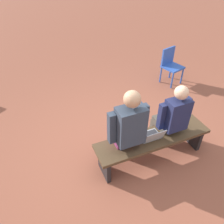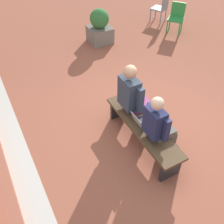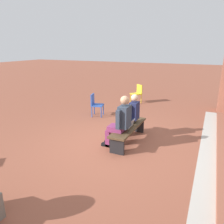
% 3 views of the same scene
% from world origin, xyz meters
% --- Properties ---
extents(ground_plane, '(60.00, 60.00, 0.00)m').
position_xyz_m(ground_plane, '(0.00, 0.00, 0.00)').
color(ground_plane, brown).
extents(bench, '(1.80, 0.44, 0.45)m').
position_xyz_m(bench, '(-0.32, 0.29, 0.35)').
color(bench, '#4C3823').
rests_on(bench, ground).
extents(person_student, '(0.50, 0.64, 1.28)m').
position_xyz_m(person_student, '(-0.63, 0.22, 0.69)').
color(person_student, '#4C473D').
rests_on(person_student, ground).
extents(person_adult, '(0.57, 0.72, 1.39)m').
position_xyz_m(person_adult, '(0.11, 0.22, 0.74)').
color(person_adult, '#7F2D5B').
rests_on(person_adult, ground).
extents(laptop, '(0.32, 0.29, 0.21)m').
position_xyz_m(laptop, '(-0.27, 0.30, 0.50)').
color(laptop, '#9EA0A5').
rests_on(laptop, bench).
extents(plastic_chair_mid_courtyard, '(0.51, 0.51, 0.84)m').
position_xyz_m(plastic_chair_mid_courtyard, '(-2.00, -1.68, 0.48)').
color(plastic_chair_mid_courtyard, '#2D56B7').
rests_on(plastic_chair_mid_courtyard, ground).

